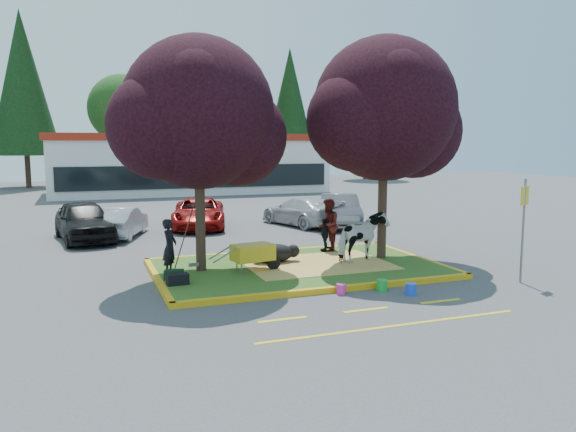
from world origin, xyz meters
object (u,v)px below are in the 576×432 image
object	(u,v)px
bucket_green	(382,285)
bucket_pink	(341,289)
calf	(273,253)
sign_post	(524,218)
car_black	(84,221)
car_silver	(122,222)
cow	(362,237)
handler	(170,247)
bucket_blue	(411,289)
wheelbarrow	(253,253)

from	to	relation	value
bucket_green	bucket_pink	distance (m)	1.10
calf	sign_post	world-z (taller)	sign_post
car_black	car_silver	size ratio (longest dim) A/B	1.23
cow	handler	world-z (taller)	handler
bucket_green	bucket_pink	size ratio (longest dim) A/B	1.14
cow	bucket_pink	distance (m)	3.38
car_silver	sign_post	bearing A→B (deg)	149.24
handler	sign_post	xyz separation A→B (m)	(8.80, -3.62, 0.84)
sign_post	bucket_pink	size ratio (longest dim) A/B	10.86
handler	sign_post	bearing A→B (deg)	-85.81
cow	car_black	world-z (taller)	cow
bucket_green	bucket_blue	bearing A→B (deg)	-48.21
sign_post	bucket_green	size ratio (longest dim) A/B	9.49
bucket_blue	bucket_pink	bearing A→B (deg)	157.77
wheelbarrow	car_black	bearing A→B (deg)	108.71
car_silver	bucket_green	bearing A→B (deg)	136.54
car_silver	bucket_pink	bearing A→B (deg)	131.96
calf	car_silver	bearing A→B (deg)	122.65
sign_post	car_silver	distance (m)	14.93
bucket_green	bucket_pink	xyz separation A→B (m)	(-1.10, 0.10, -0.02)
car_black	calf	bearing A→B (deg)	-61.54
cow	handler	distance (m)	5.74
cow	bucket_pink	xyz separation A→B (m)	(-1.97, -2.64, -0.77)
bucket_green	bucket_blue	world-z (taller)	bucket_green
handler	bucket_pink	bearing A→B (deg)	-102.05
handler	car_black	size ratio (longest dim) A/B	0.34
calf	handler	bearing A→B (deg)	-166.63
handler	bucket_blue	distance (m)	6.52
handler	bucket_blue	size ratio (longest dim) A/B	5.33
handler	bucket_green	bearing A→B (deg)	-95.96
bucket_pink	car_silver	world-z (taller)	car_silver
calf	sign_post	size ratio (longest dim) A/B	0.47
sign_post	car_silver	bearing A→B (deg)	108.73
sign_post	calf	bearing A→B (deg)	123.06
handler	bucket_pink	distance (m)	4.87
cow	bucket_blue	xyz separation A→B (m)	(-0.38, -3.29, -0.76)
calf	handler	distance (m)	3.22
bucket_pink	bucket_blue	world-z (taller)	bucket_blue
wheelbarrow	bucket_blue	bearing A→B (deg)	-56.33
bucket_green	car_black	size ratio (longest dim) A/B	0.07
sign_post	car_black	size ratio (longest dim) A/B	0.62
sign_post	cow	bearing A→B (deg)	112.25
wheelbarrow	sign_post	world-z (taller)	sign_post
calf	wheelbarrow	size ratio (longest dim) A/B	0.64
bucket_pink	car_silver	distance (m)	11.72
wheelbarrow	bucket_pink	bearing A→B (deg)	-69.90
car_black	car_silver	distance (m)	1.47
cow	bucket_green	distance (m)	2.97
bucket_blue	car_silver	world-z (taller)	car_silver
calf	bucket_pink	distance (m)	3.53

